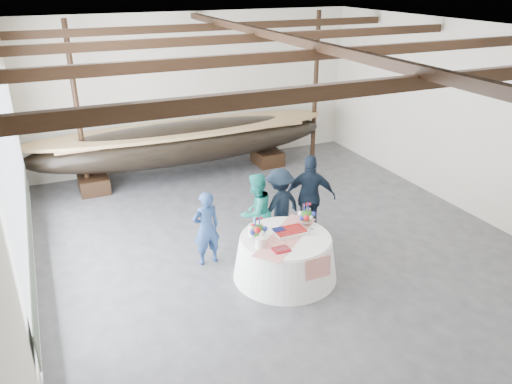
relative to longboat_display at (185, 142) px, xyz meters
name	(u,v)px	position (x,y,z in m)	size (l,w,h in m)	color
floor	(285,248)	(0.74, -4.91, -1.05)	(10.00, 12.00, 0.01)	#3D3D42
wall_back	(196,91)	(0.74, 1.09, 1.20)	(10.00, 0.02, 4.50)	silver
wall_left	(12,191)	(-4.26, -4.91, 1.20)	(0.02, 12.00, 4.50)	silver
wall_right	(476,122)	(5.74, -4.91, 1.20)	(0.02, 12.00, 4.50)	silver
ceiling	(291,32)	(0.74, -4.91, 3.45)	(10.00, 12.00, 0.01)	white
pavilion_structure	(270,54)	(0.74, -4.07, 2.96)	(9.80, 11.76, 4.50)	black
open_bay	(20,192)	(-4.21, -3.91, 0.78)	(0.03, 7.00, 3.20)	silver
longboat_display	(185,142)	(0.00, 0.00, 0.00)	(8.73, 1.75, 1.64)	black
banquet_table	(285,256)	(0.26, -5.84, -0.61)	(2.03, 2.03, 0.87)	white
tabletop_items	(281,227)	(0.23, -5.71, -0.03)	(1.79, 1.64, 0.40)	red
guest_woman_blue	(206,228)	(-0.97, -4.75, -0.25)	(0.58, 0.38, 1.59)	navy
guest_woman_teal	(256,212)	(0.18, -4.61, -0.19)	(0.83, 0.65, 1.71)	teal
guest_man_left	(279,206)	(0.80, -4.50, -0.20)	(1.09, 0.63, 1.69)	black
guest_man_right	(310,197)	(1.51, -4.58, -0.09)	(1.12, 0.47, 1.92)	#142030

